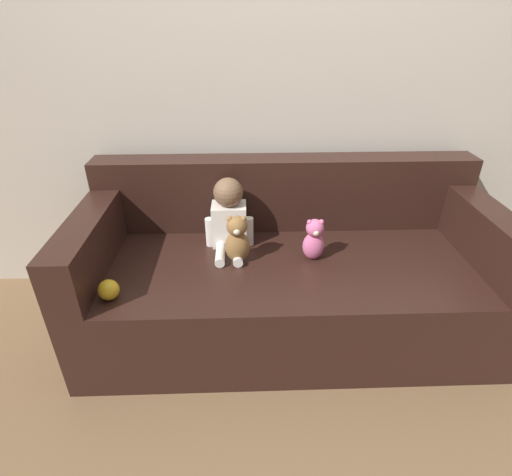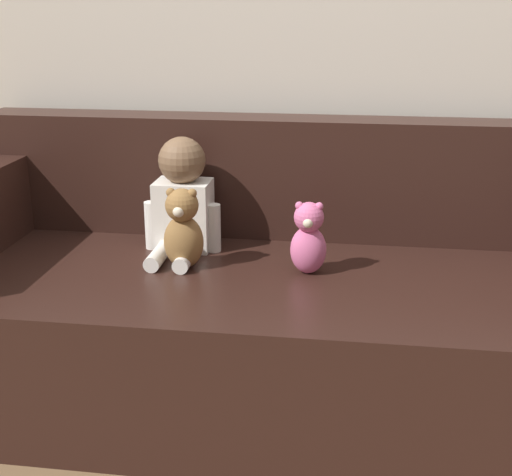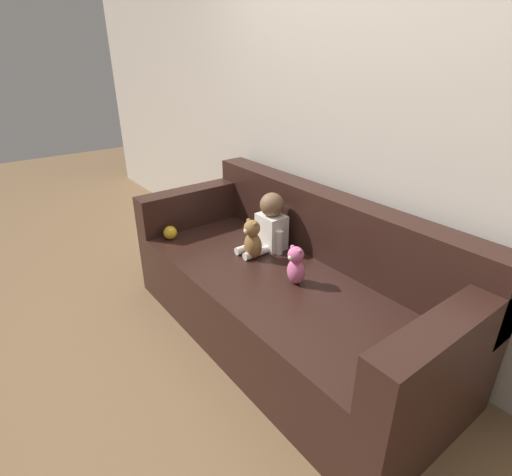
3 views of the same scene
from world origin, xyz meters
The scene contains 7 objects.
ground_plane centered at (0.00, 0.00, 0.00)m, with size 12.00×12.00×0.00m, color brown.
wall_back centered at (0.00, 0.55, 1.30)m, with size 8.00×0.05×2.60m.
couch centered at (0.00, 0.05, 0.32)m, with size 2.15×0.93×0.88m.
person_baby centered at (-0.32, 0.15, 0.63)m, with size 0.26×0.33×0.38m.
teddy_bear_brown centered at (-0.27, -0.02, 0.59)m, with size 0.13×0.12×0.26m.
plush_toy_side centered at (0.12, -0.01, 0.58)m, with size 0.11×0.11×0.23m.
toy_ball centered at (-0.85, -0.31, 0.51)m, with size 0.09×0.09×0.09m.
Camera 1 is at (-0.24, -1.76, 1.59)m, focal length 28.00 mm.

